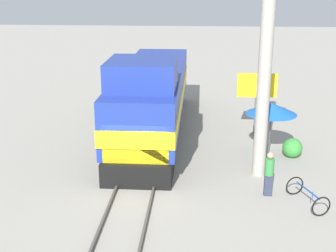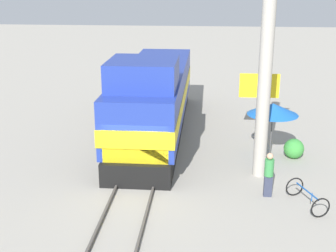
# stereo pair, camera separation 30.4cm
# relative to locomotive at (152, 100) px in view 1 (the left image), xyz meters

# --- Properties ---
(ground_plane) EXTENTS (120.00, 120.00, 0.00)m
(ground_plane) POSITION_rel_locomotive_xyz_m (0.00, -5.53, -1.86)
(ground_plane) COLOR gray
(rail_near) EXTENTS (0.08, 39.99, 0.15)m
(rail_near) POSITION_rel_locomotive_xyz_m (-0.72, -5.53, -1.78)
(rail_near) COLOR #4C4742
(rail_near) RESTS_ON ground_plane
(rail_far) EXTENTS (0.08, 39.99, 0.15)m
(rail_far) POSITION_rel_locomotive_xyz_m (0.72, -5.53, -1.78)
(rail_far) COLOR #4C4742
(rail_far) RESTS_ON ground_plane
(locomotive) EXTENTS (3.05, 13.89, 4.55)m
(locomotive) POSITION_rel_locomotive_xyz_m (0.00, 0.00, 0.00)
(locomotive) COLOR black
(locomotive) RESTS_ON ground_plane
(utility_pole) EXTENTS (1.80, 0.53, 8.48)m
(utility_pole) POSITION_rel_locomotive_xyz_m (4.89, -4.65, 2.42)
(utility_pole) COLOR #9E998E
(utility_pole) RESTS_ON ground_plane
(vendor_umbrella) EXTENTS (2.25, 2.25, 2.51)m
(vendor_umbrella) POSITION_rel_locomotive_xyz_m (5.58, -2.57, 0.39)
(vendor_umbrella) COLOR #4C4C4C
(vendor_umbrella) RESTS_ON ground_plane
(billboard_sign) EXTENTS (1.97, 0.12, 3.23)m
(billboard_sign) POSITION_rel_locomotive_xyz_m (5.25, 0.35, 0.55)
(billboard_sign) COLOR #595959
(billboard_sign) RESTS_ON ground_plane
(shrub_cluster) EXTENTS (0.90, 0.90, 0.90)m
(shrub_cluster) POSITION_rel_locomotive_xyz_m (6.62, -2.64, -1.41)
(shrub_cluster) COLOR #388C38
(shrub_cluster) RESTS_ON ground_plane
(person_bystander) EXTENTS (0.34, 0.34, 1.72)m
(person_bystander) POSITION_rel_locomotive_xyz_m (5.02, -6.61, -0.93)
(person_bystander) COLOR #2D3347
(person_bystander) RESTS_ON ground_plane
(bicycle) EXTENTS (1.29, 1.91, 0.72)m
(bicycle) POSITION_rel_locomotive_xyz_m (6.32, -7.29, -1.49)
(bicycle) COLOR black
(bicycle) RESTS_ON ground_plane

